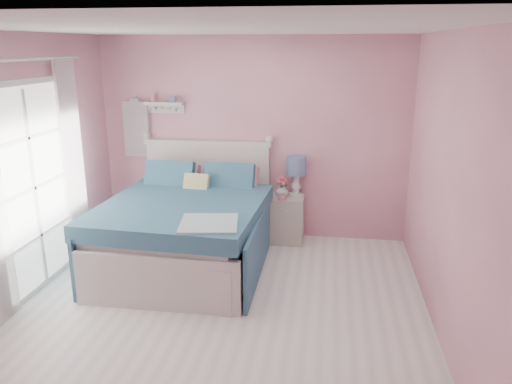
% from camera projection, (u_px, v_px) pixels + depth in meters
% --- Properties ---
extents(floor, '(4.50, 4.50, 0.00)m').
position_uv_depth(floor, '(217.00, 318.00, 4.71)').
color(floor, silver).
rests_on(floor, ground).
extents(room_shell, '(4.50, 4.50, 4.50)m').
position_uv_depth(room_shell, '(212.00, 153.00, 4.26)').
color(room_shell, '#C97F90').
rests_on(room_shell, floor).
extents(bed, '(1.83, 2.24, 1.27)m').
position_uv_depth(bed, '(187.00, 230.00, 5.76)').
color(bed, silver).
rests_on(bed, floor).
extents(nightstand, '(0.42, 0.42, 0.61)m').
position_uv_depth(nightstand, '(287.00, 219.00, 6.47)').
color(nightstand, beige).
rests_on(nightstand, floor).
extents(table_lamp, '(0.25, 0.25, 0.50)m').
position_uv_depth(table_lamp, '(296.00, 168.00, 6.37)').
color(table_lamp, white).
rests_on(table_lamp, nightstand).
extents(vase, '(0.19, 0.19, 0.17)m').
position_uv_depth(vase, '(282.00, 190.00, 6.36)').
color(vase, silver).
rests_on(vase, nightstand).
extents(teacup, '(0.12, 0.12, 0.07)m').
position_uv_depth(teacup, '(282.00, 197.00, 6.23)').
color(teacup, '#D48E90').
rests_on(teacup, nightstand).
extents(roses, '(0.14, 0.11, 0.12)m').
position_uv_depth(roses, '(282.00, 181.00, 6.32)').
color(roses, '#E14D6F').
rests_on(roses, vase).
extents(wall_shelf, '(0.50, 0.15, 0.25)m').
position_uv_depth(wall_shelf, '(164.00, 104.00, 6.46)').
color(wall_shelf, silver).
rests_on(wall_shelf, room_shell).
extents(hanging_dress, '(0.34, 0.03, 0.72)m').
position_uv_depth(hanging_dress, '(136.00, 129.00, 6.60)').
color(hanging_dress, white).
rests_on(hanging_dress, room_shell).
extents(french_door, '(0.04, 1.32, 2.16)m').
position_uv_depth(french_door, '(33.00, 188.00, 5.06)').
color(french_door, silver).
rests_on(french_door, floor).
extents(curtain_far, '(0.04, 0.40, 2.32)m').
position_uv_depth(curtain_far, '(73.00, 162.00, 5.73)').
color(curtain_far, white).
rests_on(curtain_far, floor).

